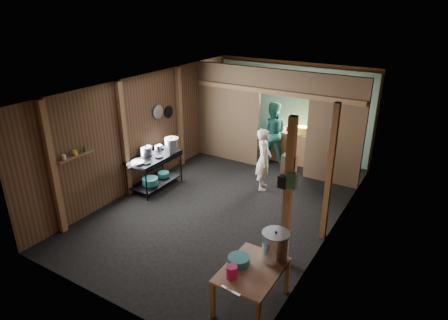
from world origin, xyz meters
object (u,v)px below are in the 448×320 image
Objects in this scene: stock_pot at (275,247)px; cook at (264,159)px; pink_bucket at (232,272)px; stove_pot_large at (172,145)px; yellow_tub at (303,130)px; prep_table at (251,287)px; gas_range at (155,172)px.

stock_pot is 3.55m from cook.
pink_bucket is at bearing 177.29° from cook.
cook is (-1.36, 3.80, 0.01)m from pink_bucket.
stove_pot_large is 1.07× the size of yellow_tub.
prep_table is at bearing -76.43° from yellow_tub.
stove_pot_large is at bearing 148.05° from stock_pot.
cook is (2.19, 1.27, 0.33)m from gas_range.
stove_pot_large is (0.17, 0.47, 0.55)m from gas_range.
stock_pot is 0.32× the size of cook.
prep_table is at bearing -114.84° from stock_pot.
pink_bucket is at bearing -78.65° from yellow_tub.
gas_range is 0.75m from stove_pot_large.
stock_pot is at bearing -25.39° from gas_range.
stock_pot is at bearing -31.95° from stove_pot_large.
stove_pot_large is at bearing 89.21° from cook.
gas_range is at bearing 149.10° from prep_table.
prep_table is 5.59m from yellow_tub.
cook reaches higher than gas_range.
cook is (-0.21, -1.91, -0.21)m from yellow_tub.
yellow_tub is (-1.30, 5.40, 0.62)m from prep_table.
gas_range is at bearing -109.76° from stove_pot_large.
stove_pot_large is (-3.54, 2.69, 0.64)m from prep_table.
prep_table is 2.25× the size of stock_pot.
cook reaches higher than stock_pot.
yellow_tub is (-1.48, 5.02, 0.09)m from stock_pot.
pink_bucket is (3.38, -3.00, -0.23)m from stove_pot_large.
gas_range is 4.37m from pink_bucket.
stove_pot_large is 1.84× the size of pink_bucket.
prep_table is 5.77× the size of pink_bucket.
pink_bucket is at bearing -116.15° from stock_pot.
prep_table is (3.71, -2.22, -0.09)m from gas_range.
gas_range is 4.02m from yellow_tub.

